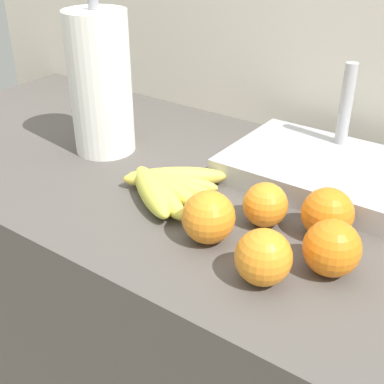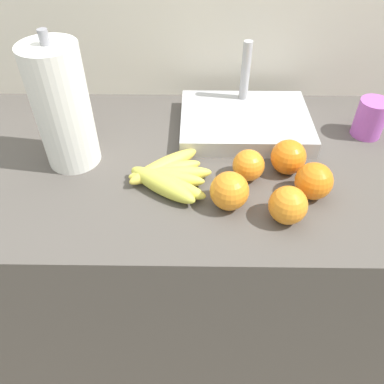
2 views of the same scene
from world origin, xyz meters
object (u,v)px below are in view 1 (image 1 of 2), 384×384
at_px(banana_bunch, 166,187).
at_px(orange_center, 263,257).
at_px(paper_towel_roll, 100,84).
at_px(orange_far_right, 265,205).
at_px(sink_basin, 321,167).
at_px(orange_right, 332,248).
at_px(orange_front, 208,217).
at_px(orange_back_left, 328,213).

distance_m(banana_bunch, orange_center, 0.27).
xyz_separation_m(orange_center, paper_towel_roll, (-0.48, 0.19, 0.10)).
bearing_deg(orange_far_right, sink_basin, 87.10).
relative_size(orange_right, paper_towel_roll, 0.26).
xyz_separation_m(banana_bunch, sink_basin, (0.19, 0.22, 0.00)).
height_order(orange_center, orange_right, orange_right).
xyz_separation_m(banana_bunch, orange_right, (0.32, -0.03, 0.02)).
xyz_separation_m(orange_center, orange_front, (-0.12, 0.04, 0.00)).
bearing_deg(banana_bunch, orange_back_left, 9.89).
xyz_separation_m(orange_far_right, sink_basin, (0.01, 0.20, -0.01)).
height_order(banana_bunch, orange_center, orange_center).
xyz_separation_m(orange_back_left, orange_right, (0.04, -0.08, 0.00)).
relative_size(orange_back_left, sink_basin, 0.24).
bearing_deg(banana_bunch, sink_basin, 48.84).
xyz_separation_m(paper_towel_roll, sink_basin, (0.42, 0.14, -0.12)).
relative_size(orange_center, orange_front, 0.96).
bearing_deg(orange_center, orange_back_left, 80.28).
bearing_deg(orange_back_left, sink_basin, 115.55).
bearing_deg(orange_right, orange_far_right, 157.21).
distance_m(banana_bunch, paper_towel_roll, 0.27).
bearing_deg(orange_right, banana_bunch, 173.88).
distance_m(banana_bunch, orange_right, 0.32).
distance_m(orange_front, paper_towel_roll, 0.41).
height_order(orange_center, orange_front, orange_front).
relative_size(orange_far_right, orange_right, 0.89).
bearing_deg(orange_center, sink_basin, 99.78).
height_order(orange_center, sink_basin, sink_basin).
distance_m(orange_back_left, orange_front, 0.18).
xyz_separation_m(orange_center, orange_far_right, (-0.07, 0.13, -0.00)).
bearing_deg(orange_right, paper_towel_roll, 167.67).
bearing_deg(sink_basin, paper_towel_roll, -162.06).
height_order(orange_back_left, orange_front, orange_front).
height_order(orange_front, sink_basin, sink_basin).
bearing_deg(orange_far_right, banana_bunch, -173.12).
distance_m(orange_back_left, paper_towel_roll, 0.52).
height_order(orange_far_right, sink_basin, sink_basin).
height_order(paper_towel_roll, sink_basin, paper_towel_roll).
xyz_separation_m(orange_center, sink_basin, (-0.06, 0.33, -0.02)).
height_order(banana_bunch, orange_front, orange_front).
xyz_separation_m(orange_front, sink_basin, (0.06, 0.29, -0.02)).
xyz_separation_m(orange_back_left, paper_towel_roll, (-0.51, 0.04, 0.10)).
bearing_deg(sink_basin, orange_back_left, -64.45).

